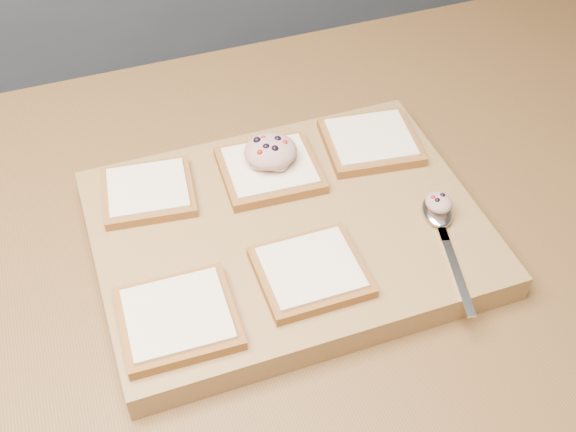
# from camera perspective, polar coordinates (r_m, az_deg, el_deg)

# --- Properties ---
(island_counter) EXTENTS (2.00, 0.80, 0.90)m
(island_counter) POSITION_cam_1_polar(r_m,az_deg,el_deg) (1.26, -0.38, -14.84)
(island_counter) COLOR slate
(island_counter) RESTS_ON ground
(cutting_board) EXTENTS (0.45, 0.34, 0.04)m
(cutting_board) POSITION_cam_1_polar(r_m,az_deg,el_deg) (0.86, -0.00, -1.32)
(cutting_board) COLOR #A07844
(cutting_board) RESTS_ON island_counter
(bread_far_left) EXTENTS (0.12, 0.11, 0.02)m
(bread_far_left) POSITION_cam_1_polar(r_m,az_deg,el_deg) (0.89, -11.00, 1.93)
(bread_far_left) COLOR brown
(bread_far_left) RESTS_ON cutting_board
(bread_far_center) EXTENTS (0.12, 0.12, 0.02)m
(bread_far_center) POSITION_cam_1_polar(r_m,az_deg,el_deg) (0.90, -1.45, 3.70)
(bread_far_center) COLOR brown
(bread_far_center) RESTS_ON cutting_board
(bread_far_right) EXTENTS (0.13, 0.12, 0.02)m
(bread_far_right) POSITION_cam_1_polar(r_m,az_deg,el_deg) (0.95, 6.54, 5.89)
(bread_far_right) COLOR brown
(bread_far_right) RESTS_ON cutting_board
(bread_near_left) EXTENTS (0.12, 0.11, 0.02)m
(bread_near_left) POSITION_cam_1_polar(r_m,az_deg,el_deg) (0.76, -8.71, -7.95)
(bread_near_left) COLOR brown
(bread_near_left) RESTS_ON cutting_board
(bread_near_center) EXTENTS (0.11, 0.11, 0.02)m
(bread_near_center) POSITION_cam_1_polar(r_m,az_deg,el_deg) (0.79, 1.81, -4.38)
(bread_near_center) COLOR brown
(bread_near_center) RESTS_ON cutting_board
(tuna_salad_dollop) EXTENTS (0.07, 0.06, 0.03)m
(tuna_salad_dollop) POSITION_cam_1_polar(r_m,az_deg,el_deg) (0.89, -1.40, 5.16)
(tuna_salad_dollop) COLOR tan
(tuna_salad_dollop) RESTS_ON bread_far_center
(spoon) EXTENTS (0.06, 0.18, 0.01)m
(spoon) POSITION_cam_1_polar(r_m,az_deg,el_deg) (0.86, 11.89, -0.28)
(spoon) COLOR silver
(spoon) RESTS_ON cutting_board
(spoon_salad) EXTENTS (0.03, 0.03, 0.02)m
(spoon_salad) POSITION_cam_1_polar(r_m,az_deg,el_deg) (0.86, 11.83, 1.06)
(spoon_salad) COLOR tan
(spoon_salad) RESTS_ON spoon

